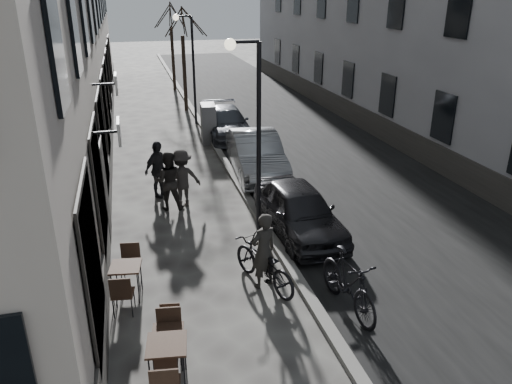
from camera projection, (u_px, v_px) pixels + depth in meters
name	position (u px, v px, depth m)	size (l,w,h in m)	color
road	(283.00, 129.00, 23.58)	(7.30, 60.00, 0.00)	black
kerb	(207.00, 133.00, 22.71)	(0.25, 60.00, 0.12)	slate
streetlamp_near	(252.00, 118.00, 12.49)	(0.90, 0.28, 5.09)	black
streetlamp_far	(189.00, 58.00, 23.24)	(0.90, 0.28, 5.09)	black
tree_near	(182.00, 20.00, 25.37)	(2.40, 2.40, 5.70)	black
tree_far	(170.00, 14.00, 30.75)	(2.40, 2.40, 5.70)	black
bistro_set_a	(168.00, 359.00, 8.25)	(0.74, 1.65, 0.95)	black
bistro_set_b	(169.00, 344.00, 8.72)	(0.63, 1.39, 0.80)	black
bistro_set_c	(127.00, 278.00, 10.58)	(0.72, 1.59, 0.91)	black
utility_cabinet	(208.00, 123.00, 21.32)	(0.60, 1.09, 1.63)	#59585B
bicycle	(263.00, 264.00, 10.97)	(0.72, 2.05, 1.08)	black
cyclist_rider	(264.00, 251.00, 10.84)	(0.64, 0.42, 1.76)	black
pedestrian_near	(168.00, 181.00, 14.73)	(0.87, 0.68, 1.79)	black
pedestrian_mid	(182.00, 178.00, 14.93)	(1.15, 0.66, 1.78)	#2B2826
pedestrian_far	(158.00, 169.00, 15.63)	(1.06, 0.44, 1.81)	black
car_near	(299.00, 210.00, 13.31)	(1.61, 3.99, 1.36)	black
car_mid	(256.00, 154.00, 17.57)	(1.58, 4.54, 1.50)	gray
car_far	(227.00, 123.00, 22.07)	(1.81, 4.45, 1.29)	#3B3E46
moped	(348.00, 283.00, 10.10)	(0.60, 2.13, 1.28)	black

